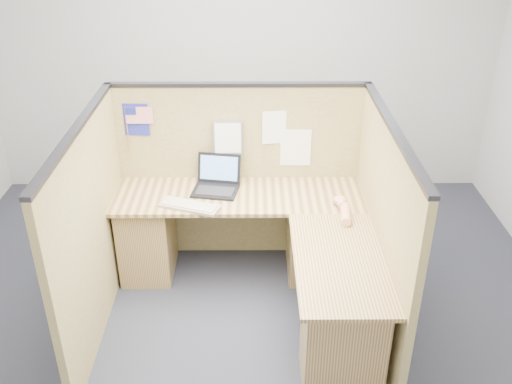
{
  "coord_description": "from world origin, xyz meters",
  "views": [
    {
      "loc": [
        0.11,
        -3.23,
        2.88
      ],
      "look_at": [
        0.13,
        0.5,
        0.85
      ],
      "focal_mm": 40.0,
      "sensor_mm": 36.0,
      "label": 1
    }
  ],
  "objects_px": {
    "l_desk": "(263,259)",
    "keyboard": "(190,206)",
    "mouse": "(340,203)",
    "laptop": "(215,181)"
  },
  "relations": [
    {
      "from": "keyboard",
      "to": "mouse",
      "type": "relative_size",
      "value": 4.61
    },
    {
      "from": "l_desk",
      "to": "mouse",
      "type": "bearing_deg",
      "value": 20.82
    },
    {
      "from": "laptop",
      "to": "keyboard",
      "type": "relative_size",
      "value": 0.8
    },
    {
      "from": "l_desk",
      "to": "keyboard",
      "type": "bearing_deg",
      "value": 160.87
    },
    {
      "from": "laptop",
      "to": "keyboard",
      "type": "distance_m",
      "value": 0.36
    },
    {
      "from": "keyboard",
      "to": "mouse",
      "type": "bearing_deg",
      "value": 21.42
    },
    {
      "from": "l_desk",
      "to": "laptop",
      "type": "height_order",
      "value": "laptop"
    },
    {
      "from": "laptop",
      "to": "mouse",
      "type": "distance_m",
      "value": 0.99
    },
    {
      "from": "l_desk",
      "to": "keyboard",
      "type": "xyz_separation_m",
      "value": [
        -0.55,
        0.19,
        0.35
      ]
    },
    {
      "from": "laptop",
      "to": "mouse",
      "type": "xyz_separation_m",
      "value": [
        0.95,
        -0.28,
        -0.04
      ]
    }
  ]
}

